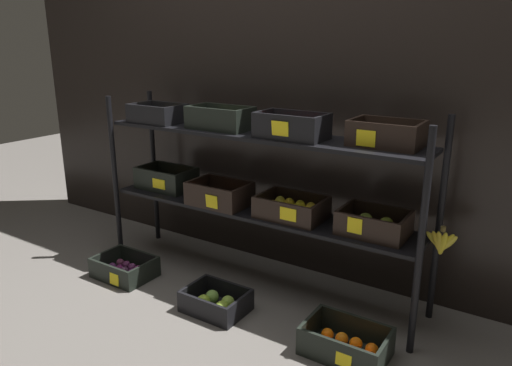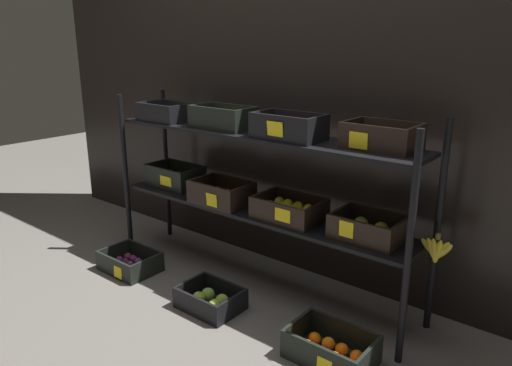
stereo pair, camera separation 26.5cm
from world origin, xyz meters
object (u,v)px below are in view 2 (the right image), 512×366
Objects in this scene: crate_ground_plum at (130,264)px; crate_ground_tangerine at (331,350)px; crate_ground_apple_green at (211,300)px; display_rack at (256,170)px.

crate_ground_plum is 1.40m from crate_ground_tangerine.
crate_ground_apple_green is 0.86× the size of crate_ground_tangerine.
display_rack reaches higher than crate_ground_plum.
crate_ground_apple_green is (-0.01, -0.37, -0.63)m from display_rack.
crate_ground_plum is (-0.70, -0.36, -0.64)m from display_rack.
crate_ground_tangerine is (0.70, -0.35, -0.63)m from display_rack.
crate_ground_plum is 1.07× the size of crate_ground_apple_green.
crate_ground_plum is at bearing 179.41° from crate_ground_apple_green.
display_rack is at bearing 27.40° from crate_ground_plum.
crate_ground_plum is at bearing -179.37° from crate_ground_tangerine.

